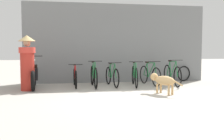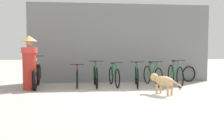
% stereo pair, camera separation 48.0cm
% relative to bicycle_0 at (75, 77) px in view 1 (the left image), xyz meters
% --- Properties ---
extents(ground_plane, '(60.00, 60.00, 0.00)m').
position_rel_bicycle_0_xyz_m(ground_plane, '(1.69, -2.46, -0.33)').
color(ground_plane, '#ADA89E').
extents(shop_wall_back, '(7.12, 0.20, 3.05)m').
position_rel_bicycle_0_xyz_m(shop_wall_back, '(1.69, 1.19, 1.20)').
color(shop_wall_back, slate).
rests_on(shop_wall_back, ground).
extents(bicycle_0, '(0.46, 1.62, 0.80)m').
position_rel_bicycle_0_xyz_m(bicycle_0, '(0.00, 0.00, 0.00)').
color(bicycle_0, black).
rests_on(bicycle_0, ground).
extents(bicycle_1, '(0.46, 1.68, 0.91)m').
position_rel_bicycle_0_xyz_m(bicycle_1, '(0.63, -0.11, 0.04)').
color(bicycle_1, black).
rests_on(bicycle_1, ground).
extents(bicycle_2, '(0.46, 1.68, 0.85)m').
position_rel_bicycle_0_xyz_m(bicycle_2, '(1.28, -0.01, 0.02)').
color(bicycle_2, black).
rests_on(bicycle_2, ground).
extents(bicycle_3, '(0.46, 1.73, 0.88)m').
position_rel_bicycle_0_xyz_m(bicycle_3, '(2.04, -0.20, 0.04)').
color(bicycle_3, black).
rests_on(bicycle_3, ground).
extents(bicycle_4, '(0.46, 1.67, 0.87)m').
position_rel_bicycle_0_xyz_m(bicycle_4, '(2.67, 0.04, 0.04)').
color(bicycle_4, black).
rests_on(bicycle_4, ground).
extents(bicycle_5, '(0.46, 1.80, 0.93)m').
position_rel_bicycle_0_xyz_m(bicycle_5, '(3.42, -0.18, 0.06)').
color(bicycle_5, black).
rests_on(bicycle_5, ground).
extents(motorcycle, '(0.58, 1.92, 1.08)m').
position_rel_bicycle_0_xyz_m(motorcycle, '(-1.35, -0.14, 0.10)').
color(motorcycle, black).
rests_on(motorcycle, ground).
extents(stray_dog, '(0.63, 1.12, 0.58)m').
position_rel_bicycle_0_xyz_m(stray_dog, '(2.43, -1.87, 0.06)').
color(stray_dog, tan).
rests_on(stray_dog, ground).
extents(person_in_robes, '(0.62, 0.62, 1.71)m').
position_rel_bicycle_0_xyz_m(person_in_robes, '(-1.48, -0.55, 0.58)').
color(person_in_robes, '#B72D23').
rests_on(person_in_robes, ground).
extents(spare_tire_left, '(0.62, 0.19, 0.62)m').
position_rel_bicycle_0_xyz_m(spare_tire_left, '(4.41, 0.95, -0.01)').
color(spare_tire_left, black).
rests_on(spare_tire_left, ground).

